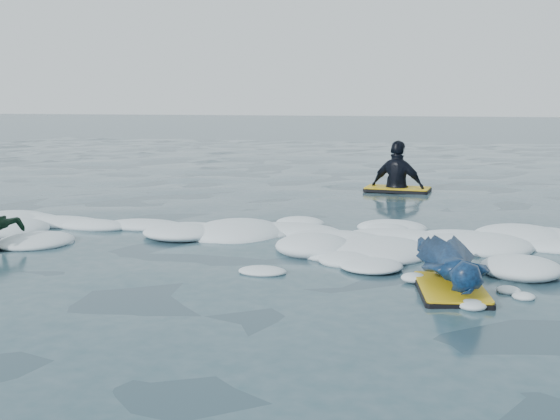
{
  "coord_description": "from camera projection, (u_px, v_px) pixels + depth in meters",
  "views": [
    {
      "loc": [
        1.89,
        -7.31,
        1.8
      ],
      "look_at": [
        -0.18,
        1.6,
        0.32
      ],
      "focal_mm": 45.0,
      "sensor_mm": 36.0,
      "label": 1
    }
  ],
  "objects": [
    {
      "name": "prone_woman_unit",
      "position": [
        452.0,
        266.0,
        6.64
      ],
      "size": [
        0.88,
        1.71,
        0.42
      ],
      "rotation": [
        0.0,
        0.0,
        1.72
      ],
      "color": "black",
      "rests_on": "ground"
    },
    {
      "name": "foam_band",
      "position": [
        284.0,
        243.0,
        8.73
      ],
      "size": [
        12.0,
        3.1,
        0.3
      ],
      "primitive_type": null,
      "color": "white",
      "rests_on": "ground"
    },
    {
      "name": "waiting_rider_unit",
      "position": [
        398.0,
        189.0,
        13.42
      ],
      "size": [
        1.29,
        0.8,
        1.83
      ],
      "rotation": [
        0.0,
        0.0,
        -0.11
      ],
      "color": "black",
      "rests_on": "ground"
    },
    {
      "name": "ground",
      "position": [
        263.0,
        262.0,
        7.74
      ],
      "size": [
        120.0,
        120.0,
        0.0
      ],
      "primitive_type": "plane",
      "color": "#18333B",
      "rests_on": "ground"
    }
  ]
}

